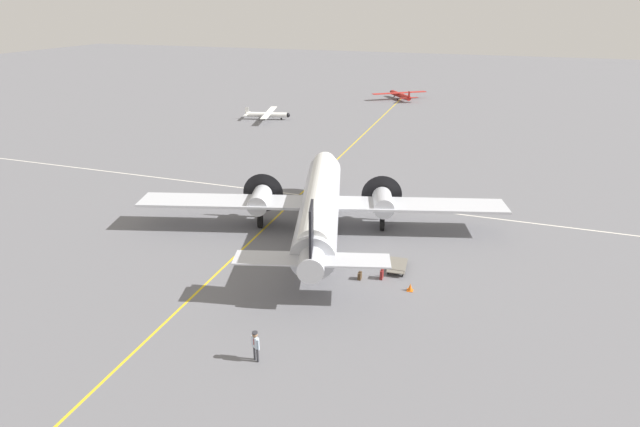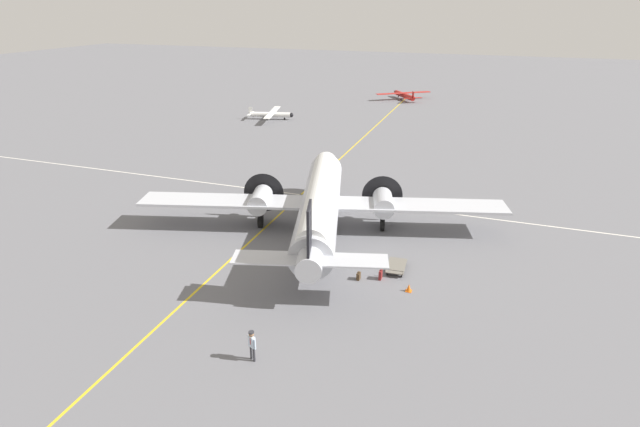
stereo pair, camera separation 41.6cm
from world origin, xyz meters
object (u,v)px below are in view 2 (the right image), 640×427
(suitcase_near_door, at_px, (359,276))
(baggage_cart, at_px, (396,266))
(crew_foreground, at_px, (252,342))
(suitcase_upright_spare, at_px, (381,275))
(light_aircraft_taxiing, at_px, (404,95))
(light_aircraft_distant, at_px, (272,114))
(airliner_main, at_px, (320,201))
(traffic_cone, at_px, (409,288))

(suitcase_near_door, relative_size, baggage_cart, 0.23)
(crew_foreground, relative_size, suitcase_upright_spare, 2.56)
(crew_foreground, relative_size, light_aircraft_taxiing, 0.19)
(crew_foreground, height_order, baggage_cart, crew_foreground)
(suitcase_near_door, height_order, light_aircraft_distant, light_aircraft_distant)
(airliner_main, height_order, traffic_cone, airliner_main)
(suitcase_upright_spare, distance_m, traffic_cone, 2.13)
(baggage_cart, bearing_deg, crew_foreground, 153.34)
(crew_foreground, relative_size, light_aircraft_distant, 0.18)
(suitcase_upright_spare, height_order, baggage_cart, suitcase_upright_spare)
(airliner_main, bearing_deg, crew_foreground, 170.93)
(suitcase_upright_spare, relative_size, light_aircraft_distant, 0.07)
(suitcase_near_door, xyz_separation_m, suitcase_upright_spare, (-0.51, 1.31, 0.07))
(crew_foreground, height_order, light_aircraft_taxiing, light_aircraft_taxiing)
(baggage_cart, bearing_deg, traffic_cone, -155.39)
(crew_foreground, xyz_separation_m, suitcase_near_door, (-9.23, 2.85, -0.82))
(airliner_main, distance_m, suitcase_upright_spare, 8.21)
(crew_foreground, relative_size, baggage_cart, 0.74)
(crew_foreground, distance_m, light_aircraft_taxiing, 73.75)
(suitcase_near_door, xyz_separation_m, light_aircraft_taxiing, (-64.25, -9.14, 0.59))
(baggage_cart, bearing_deg, light_aircraft_distant, 31.16)
(crew_foreground, height_order, suitcase_upright_spare, crew_foreground)
(light_aircraft_taxiing, distance_m, traffic_cone, 65.77)
(airliner_main, distance_m, light_aircraft_distant, 40.80)
(baggage_cart, relative_size, light_aircraft_taxiing, 0.25)
(light_aircraft_distant, bearing_deg, suitcase_near_door, -72.78)
(crew_foreground, distance_m, suitcase_upright_spare, 10.61)
(airliner_main, relative_size, crew_foreground, 16.33)
(light_aircraft_distant, bearing_deg, airliner_main, -74.14)
(crew_foreground, bearing_deg, airliner_main, -56.88)
(airliner_main, xyz_separation_m, crew_foreground, (14.97, 1.73, -1.58))
(baggage_cart, bearing_deg, suitcase_near_door, 131.56)
(crew_foreground, distance_m, baggage_cart, 12.27)
(light_aircraft_taxiing, bearing_deg, light_aircraft_distant, 109.95)
(suitcase_near_door, bearing_deg, baggage_cart, 134.81)
(airliner_main, relative_size, baggage_cart, 12.05)
(traffic_cone, bearing_deg, baggage_cart, -152.15)
(airliner_main, bearing_deg, baggage_cart, -135.14)
(light_aircraft_distant, distance_m, light_aircraft_taxiing, 27.90)
(crew_foreground, xyz_separation_m, traffic_cone, (-8.89, 6.11, -0.83))
(suitcase_upright_spare, bearing_deg, light_aircraft_taxiing, -170.69)
(crew_foreground, xyz_separation_m, light_aircraft_taxiing, (-73.48, -6.30, -0.23))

